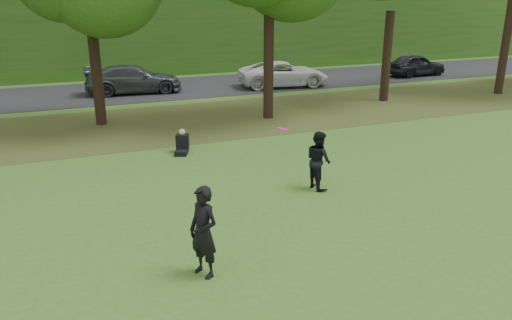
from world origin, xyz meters
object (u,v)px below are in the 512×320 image
Objects in this scene: frisbee at (283,129)px; player_right at (319,160)px; player_left at (204,232)px; seated_person at (182,144)px.

player_right is at bearing 31.62° from frisbee.
player_left is 1.11× the size of player_right.
seated_person is at bearing 101.96° from frisbee.
player_right is 2.27m from frisbee.
seated_person is (-2.78, 4.66, -0.52)m from player_right.
player_right is at bearing 99.93° from player_left.
player_left is 5.39m from player_right.
frisbee is 0.45× the size of seated_person.
seated_person is at bearing 141.92° from player_left.
frisbee reaches higher than seated_person.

